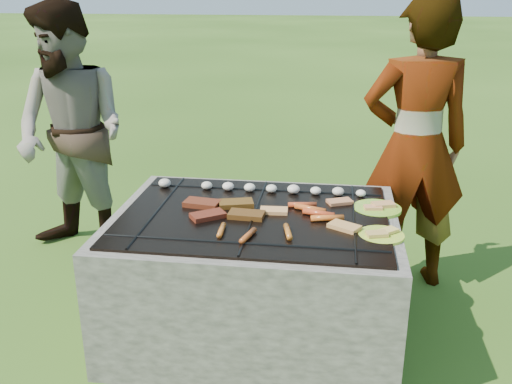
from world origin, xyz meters
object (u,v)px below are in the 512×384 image
at_px(cook, 415,147).
at_px(bystander, 72,134).
at_px(fire_pit, 255,278).
at_px(plate_far, 377,208).
at_px(plate_near, 381,235).

distance_m(cook, bystander, 1.97).
bearing_deg(bystander, cook, 16.81).
xyz_separation_m(fire_pit, plate_far, (0.56, 0.15, 0.33)).
xyz_separation_m(plate_far, plate_near, (-0.00, -0.30, -0.00)).
distance_m(fire_pit, cook, 1.11).
height_order(plate_near, cook, cook).
bearing_deg(cook, plate_far, 57.90).
xyz_separation_m(fire_pit, plate_near, (0.56, -0.15, 0.33)).
bearing_deg(cook, plate_near, 66.83).
bearing_deg(plate_far, plate_near, -90.34).
xyz_separation_m(fire_pit, bystander, (-1.20, 0.71, 0.48)).
relative_size(plate_far, cook, 0.16).
height_order(plate_far, bystander, bystander).
height_order(fire_pit, bystander, bystander).
bearing_deg(plate_far, cook, 65.64).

